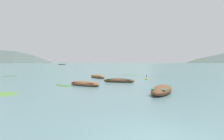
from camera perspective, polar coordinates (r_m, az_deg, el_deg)
name	(u,v)px	position (r m, az deg, el deg)	size (l,w,h in m)	color
ground_plane	(111,63)	(1505.86, -0.29, 2.16)	(6000.00, 6000.00, 0.00)	slate
mountain_1	(33,37)	(1568.49, -22.66, 9.30)	(1048.11, 1048.11, 399.01)	#4C5B56
mountain_2	(140,48)	(1561.51, 8.34, 6.53)	(1019.66, 1019.66, 239.14)	slate
mountain_3	(194,30)	(1934.50, 23.48, 10.93)	(1688.10, 1688.10, 600.91)	#4C5B56
rowboat_1	(85,84)	(20.70, -8.23, -4.18)	(3.97, 3.17, 0.62)	brown
rowboat_3	(98,77)	(30.95, -4.36, -2.01)	(3.26, 4.18, 0.67)	brown
rowboat_4	(119,81)	(24.22, 2.09, -3.21)	(4.26, 2.36, 0.64)	#4C3323
rowboat_5	(162,90)	(15.92, 14.82, -5.93)	(3.20, 4.55, 0.84)	brown
ferry_0	(62,64)	(222.52, -14.89, 1.65)	(7.97, 5.50, 2.54)	#4C3323
mooring_buoy	(146,79)	(28.42, 10.38, -2.66)	(0.38, 0.38, 0.84)	yellow
weed_patch_0	(1,94)	(17.39, -30.61, -6.35)	(2.57, 2.49, 0.14)	#477033
weed_patch_2	(130,75)	(38.12, 5.53, -1.53)	(3.44, 1.07, 0.14)	#38662D
weed_patch_3	(63,86)	(21.30, -14.47, -4.57)	(3.07, 1.00, 0.14)	#38662D
weed_patch_6	(10,76)	(39.45, -28.38, -1.66)	(2.62, 2.05, 0.14)	#2D5628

